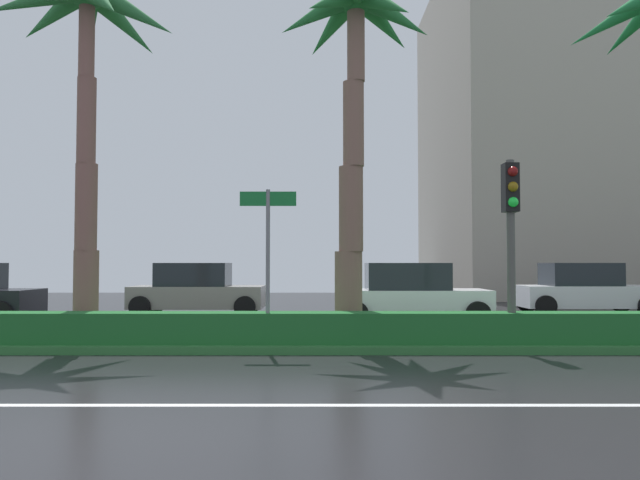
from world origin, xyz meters
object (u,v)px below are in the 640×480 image
Objects in this scene: traffic_signal_median_right at (509,217)px; palm_tree_centre_left at (84,44)px; street_name_sign at (266,244)px; palm_tree_centre at (354,56)px; car_in_traffic_second at (195,290)px; car_in_traffic_fourth at (582,290)px; car_in_traffic_third at (409,294)px.

palm_tree_centre_left is at bearing 174.20° from traffic_signal_median_right.
street_name_sign is at bearing -14.01° from palm_tree_centre_left.
palm_tree_centre_left reaches higher than palm_tree_centre.
palm_tree_centre_left is 1.84× the size of car_in_traffic_second.
palm_tree_centre_left reaches higher than traffic_signal_median_right.
traffic_signal_median_right is 10.17m from car_in_traffic_fourth.
palm_tree_centre_left is at bearing -148.61° from car_in_traffic_third.
car_in_traffic_second is (0.94, 7.33, -5.56)m from palm_tree_centre_left.
traffic_signal_median_right is 5.93m from car_in_traffic_third.
car_in_traffic_second is 7.18m from car_in_traffic_third.
car_in_traffic_second is at bearing 157.91° from car_in_traffic_third.
car_in_traffic_fourth is at bearing 1.71° from car_in_traffic_second.
street_name_sign is 0.70× the size of car_in_traffic_third.
car_in_traffic_third is at bearing 57.43° from street_name_sign.
palm_tree_centre is 1.82× the size of car_in_traffic_second.
palm_tree_centre_left reaches higher than car_in_traffic_fourth.
car_in_traffic_third is 1.00× the size of car_in_traffic_fourth.
car_in_traffic_fourth is at bearing 26.18° from car_in_traffic_third.
palm_tree_centre_left is 9.25m from car_in_traffic_second.
palm_tree_centre_left is 16.81m from car_in_traffic_fourth.
street_name_sign is 8.96m from car_in_traffic_second.
street_name_sign is (-1.78, -1.06, -4.08)m from palm_tree_centre.
palm_tree_centre_left is 1.01× the size of palm_tree_centre.
palm_tree_centre is 12.35m from car_in_traffic_fourth.
car_in_traffic_third is (7.59, 4.63, -5.56)m from palm_tree_centre_left.
palm_tree_centre is at bearing 162.30° from traffic_signal_median_right.
car_in_traffic_third is at bearing -153.82° from car_in_traffic_fourth.
palm_tree_centre_left is at bearing -179.36° from palm_tree_centre.
palm_tree_centre is 10.22m from car_in_traffic_second.
street_name_sign reaches higher than car_in_traffic_fourth.
street_name_sign is at bearing -69.86° from car_in_traffic_second.
street_name_sign is (4.00, -1.00, -4.31)m from palm_tree_centre_left.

